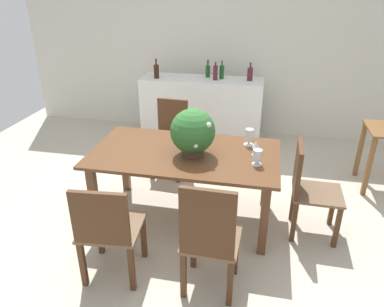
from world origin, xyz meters
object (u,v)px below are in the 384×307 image
Objects in this scene: wine_bottle_dark at (222,72)px; wine_bottle_clear at (215,73)px; crystal_vase_center_near at (249,136)px; wine_bottle_tall at (208,71)px; wine_glass at (256,145)px; wine_bottle_green at (250,74)px; wine_bottle_amber at (156,71)px; chair_near_right at (209,237)px; dining_table at (185,161)px; flower_centerpiece at (193,132)px; kitchen_counter at (202,111)px; crystal_vase_left at (257,156)px; chair_far_left at (171,134)px; chair_foot_end at (308,186)px; chair_near_left at (107,228)px.

wine_bottle_clear is at bearing -132.50° from wine_bottle_dark.
crystal_vase_center_near is 0.70× the size of wine_bottle_tall.
wine_glass is 2.08m from wine_bottle_dark.
wine_glass is at bearing -84.35° from wine_bottle_green.
wine_bottle_amber is 1.10× the size of wine_bottle_clear.
chair_near_right is 3.04m from wine_bottle_clear.
dining_table is 0.35m from flower_centerpiece.
kitchen_counter is at bearing -177.34° from wine_bottle_green.
crystal_vase_left is at bearing -71.51° from wine_bottle_clear.
chair_far_left is 2.07× the size of flower_centerpiece.
kitchen_counter is 6.93× the size of wine_bottle_green.
chair_far_left is 1.23m from flower_centerpiece.
chair_foot_end is 2.05× the size of flower_centerpiece.
kitchen_counter is 7.00× the size of wine_bottle_clear.
wine_bottle_tall is at bearing 132.85° from wine_bottle_clear.
wine_bottle_dark is at bearing 9.59° from wine_bottle_amber.
wine_bottle_dark reaches higher than wine_glass.
flower_centerpiece is (0.49, 0.95, 0.48)m from chair_near_left.
wine_glass is 0.09× the size of kitchen_counter.
crystal_vase_left is at bearing 106.53° from chair_foot_end.
chair_near_right is 1.14m from wine_glass.
kitchen_counter is 6.91× the size of wine_bottle_dark.
wine_bottle_dark is (0.08, 2.05, 0.43)m from dining_table.
dining_table is at bearing -84.42° from kitchen_counter.
wine_bottle_clear reaches higher than flower_centerpiece.
crystal_vase_center_near is (-0.10, 0.43, 0.01)m from crystal_vase_left.
chair_near_right reaches higher than dining_table.
wine_bottle_amber is at bearing 115.79° from flower_centerpiece.
wine_bottle_tall reaches higher than chair_near_left.
crystal_vase_center_near is at bearing -73.56° from wine_bottle_dark.
wine_glass is 2.20m from wine_bottle_tall.
wine_bottle_amber reaches higher than wine_bottle_green.
crystal_vase_left is (1.11, 0.86, 0.33)m from chair_near_left.
chair_near_right is (0.41, -0.99, -0.10)m from dining_table.
chair_near_right is 6.82× the size of wine_glass.
wine_bottle_amber is 0.75m from wine_bottle_tall.
wine_bottle_clear is at bearing -172.82° from wine_bottle_green.
crystal_vase_left is 2.23m from wine_bottle_clear.
crystal_vase_center_near is (-0.59, 0.29, 0.34)m from chair_foot_end.
wine_bottle_dark is at bearing -104.14° from chair_near_left.
chair_near_left is 2.01× the size of flower_centerpiece.
chair_foot_end is 0.74m from crystal_vase_center_near.
wine_glass is at bearing -70.77° from crystal_vase_center_near.
crystal_vase_center_near is at bearing -86.15° from wine_bottle_green.
flower_centerpiece reaches higher than kitchen_counter.
chair_near_right is 4.00× the size of wine_bottle_dark.
flower_centerpiece is at bearing -122.39° from chair_near_left.
wine_glass is (0.59, 0.11, -0.13)m from flower_centerpiece.
wine_bottle_dark reaches higher than chair_near_right.
chair_near_right is at bearing -80.08° from wine_bottle_tall.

